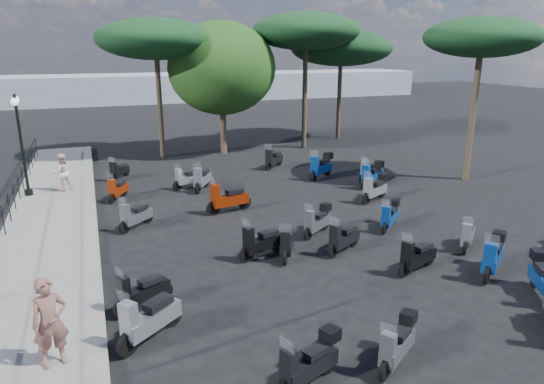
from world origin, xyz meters
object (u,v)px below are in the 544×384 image
object	(u,v)px
scooter_23	(467,236)
scooter_9	(202,179)
scooter_13	(343,239)
pine_1	(341,48)
scooter_26	(372,175)
scooter_8	(261,243)
pine_0	(306,31)
scooter_12	(417,257)
scooter_4	(118,190)
scooter_1	(149,320)
lamp_post_2	(21,139)
pine_3	(482,38)
scooter_3	(135,216)
broadleaf_tree	(222,68)
woman	(50,322)
scooter_6	(397,344)
scooter_7	(287,244)
scooter_18	(493,257)
scooter_10	(187,179)
scooter_19	(317,221)
scooter_2	(142,292)
scooter_15	(273,159)
pine_2	(155,39)
scooter_25	(390,216)
scooter_27	(371,173)
scooter_14	(228,199)
scooter_0	(309,363)
scooter_20	(375,189)
scooter_21	(321,167)
scooter_5	(119,171)

from	to	relation	value
scooter_23	scooter_9	bearing A→B (deg)	-8.27
scooter_13	pine_1	distance (m)	20.05
scooter_13	scooter_26	xyz separation A→B (m)	(4.67, 5.94, 0.09)
scooter_8	pine_0	world-z (taller)	pine_0
scooter_8	scooter_12	distance (m)	4.39
scooter_4	scooter_9	distance (m)	3.51
scooter_1	lamp_post_2	bearing A→B (deg)	-22.05
pine_3	pine_0	bearing A→B (deg)	113.17
scooter_8	scooter_23	size ratio (longest dim) A/B	1.35
scooter_3	broadleaf_tree	world-z (taller)	broadleaf_tree
woman	scooter_6	size ratio (longest dim) A/B	1.37
woman	scooter_7	xyz separation A→B (m)	(6.12, 3.30, -0.61)
scooter_4	scooter_18	bearing A→B (deg)	160.15
scooter_23	scooter_26	bearing A→B (deg)	-50.32
scooter_10	scooter_18	distance (m)	12.88
scooter_19	pine_0	world-z (taller)	pine_0
scooter_2	scooter_7	bearing A→B (deg)	-96.62
scooter_7	scooter_15	size ratio (longest dim) A/B	1.05
scooter_23	broadleaf_tree	distance (m)	17.17
scooter_7	scooter_10	size ratio (longest dim) A/B	0.99
scooter_23	pine_0	bearing A→B (deg)	-48.60
scooter_23	pine_2	xyz separation A→B (m)	(-6.83, 16.46, 5.95)
scooter_26	broadleaf_tree	size ratio (longest dim) A/B	0.21
scooter_7	scooter_12	distance (m)	3.66
scooter_25	pine_1	world-z (taller)	pine_1
scooter_15	scooter_26	bearing A→B (deg)	169.43
scooter_1	scooter_9	world-z (taller)	scooter_1
scooter_27	pine_1	bearing A→B (deg)	-38.21
scooter_12	scooter_19	xyz separation A→B (m)	(-1.37, 3.45, 0.02)
woman	pine_2	distance (m)	19.75
scooter_14	scooter_15	distance (m)	7.16
scooter_0	scooter_26	world-z (taller)	scooter_26
scooter_14	scooter_15	world-z (taller)	scooter_14
lamp_post_2	scooter_12	world-z (taller)	lamp_post_2
pine_2	scooter_6	bearing A→B (deg)	-85.93
scooter_8	scooter_20	bearing A→B (deg)	-78.53
scooter_2	pine_3	world-z (taller)	pine_3
broadleaf_tree	pine_0	xyz separation A→B (m)	(5.02, -0.23, 2.01)
scooter_1	scooter_8	distance (m)	4.82
scooter_23	pine_2	bearing A→B (deg)	-20.04
scooter_0	scooter_23	distance (m)	8.28
scooter_10	scooter_25	xyz separation A→B (m)	(5.49, -7.40, 0.03)
scooter_2	scooter_21	world-z (taller)	scooter_21
lamp_post_2	scooter_19	distance (m)	12.29
pine_2	scooter_26	bearing A→B (deg)	-50.50
scooter_2	pine_2	world-z (taller)	pine_2
scooter_8	scooter_27	size ratio (longest dim) A/B	1.03
scooter_14	scooter_26	xyz separation A→B (m)	(6.92, 1.13, 0.01)
woman	scooter_12	size ratio (longest dim) A/B	1.16
scooter_5	pine_2	size ratio (longest dim) A/B	0.17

